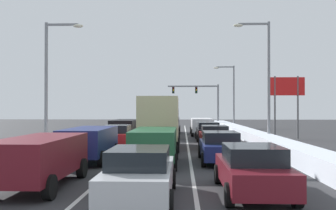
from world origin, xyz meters
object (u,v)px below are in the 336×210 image
(sedan_white_left_lane_fifth, at_px, (136,127))
(traffic_light_gantry, at_px, (202,96))
(box_truck_center_lane_third, at_px, (160,120))
(suv_maroon_left_lane_nearest, at_px, (40,157))
(sedan_red_left_lane_third, at_px, (118,136))
(sedan_red_right_lane_third, at_px, (214,137))
(suv_green_center_lane_second, at_px, (155,143))
(suv_black_left_lane_fourth, at_px, (125,127))
(suv_navy_left_lane_second, at_px, (90,141))
(street_lamp_right_near, at_px, (264,72))
(sedan_maroon_right_lane_nearest, at_px, (252,169))
(suv_charcoal_center_lane_fifth, at_px, (170,124))
(suv_white_right_lane_fifth, at_px, (201,125))
(roadside_sign_right, at_px, (286,93))
(street_lamp_right_mid, at_px, (231,91))
(street_lamp_left_mid, at_px, (51,73))
(sedan_black_right_lane_fourth, at_px, (208,131))
(sedan_navy_right_lane_second, at_px, (220,147))
(suv_tan_center_lane_fourth, at_px, (167,127))

(sedan_white_left_lane_fifth, height_order, traffic_light_gantry, traffic_light_gantry)
(box_truck_center_lane_third, relative_size, suv_maroon_left_lane_nearest, 1.47)
(sedan_red_left_lane_third, bearing_deg, sedan_red_right_lane_third, -4.60)
(suv_green_center_lane_second, distance_m, sedan_white_left_lane_fifth, 20.49)
(sedan_red_right_lane_third, bearing_deg, suv_black_left_lane_fourth, 136.39)
(suv_navy_left_lane_second, height_order, suv_black_left_lane_fourth, same)
(suv_black_left_lane_fourth, distance_m, street_lamp_right_near, 12.57)
(sedan_maroon_right_lane_nearest, xyz_separation_m, suv_charcoal_center_lane_fifth, (-3.43, 27.91, 0.25))
(suv_white_right_lane_fifth, height_order, roadside_sign_right, roadside_sign_right)
(street_lamp_right_mid, height_order, street_lamp_left_mid, street_lamp_left_mid)
(sedan_black_right_lane_fourth, height_order, street_lamp_left_mid, street_lamp_left_mid)
(suv_white_right_lane_fifth, height_order, box_truck_center_lane_third, box_truck_center_lane_third)
(sedan_red_right_lane_third, relative_size, sedan_black_right_lane_fourth, 1.00)
(suv_white_right_lane_fifth, height_order, suv_charcoal_center_lane_fifth, same)
(street_lamp_right_near, xyz_separation_m, street_lamp_right_mid, (0.24, 19.80, -0.46))
(suv_charcoal_center_lane_fifth, xyz_separation_m, sedan_red_left_lane_third, (-3.17, -14.20, -0.25))
(sedan_white_left_lane_fifth, bearing_deg, street_lamp_left_mid, -108.16)
(suv_black_left_lane_fourth, bearing_deg, suv_white_right_lane_fifth, 34.58)
(sedan_maroon_right_lane_nearest, xyz_separation_m, roadside_sign_right, (7.02, 21.12, 3.25))
(suv_maroon_left_lane_nearest, relative_size, suv_black_left_lane_fourth, 1.00)
(sedan_red_right_lane_third, bearing_deg, street_lamp_left_mid, -179.85)
(suv_black_left_lane_fourth, bearing_deg, sedan_white_left_lane_fifth, 87.98)
(sedan_navy_right_lane_second, xyz_separation_m, sedan_white_left_lane_fifth, (-6.60, 19.22, 0.00))
(box_truck_center_lane_third, bearing_deg, traffic_light_gantry, 81.62)
(box_truck_center_lane_third, bearing_deg, suv_navy_left_lane_second, -117.77)
(box_truck_center_lane_third, bearing_deg, street_lamp_left_mid, 176.43)
(suv_navy_left_lane_second, bearing_deg, suv_white_right_lane_fifth, 70.11)
(street_lamp_right_near, bearing_deg, suv_maroon_left_lane_nearest, -126.21)
(suv_white_right_lane_fifth, height_order, street_lamp_right_mid, street_lamp_right_mid)
(sedan_red_right_lane_third, height_order, sedan_white_left_lane_fifth, same)
(suv_charcoal_center_lane_fifth, xyz_separation_m, suv_maroon_left_lane_nearest, (-3.49, -27.18, 0.00))
(sedan_black_right_lane_fourth, height_order, sedan_red_left_lane_third, same)
(sedan_white_left_lane_fifth, height_order, street_lamp_right_mid, street_lamp_right_mid)
(sedan_red_left_lane_third, xyz_separation_m, roadside_sign_right, (13.62, 7.40, 3.25))
(suv_navy_left_lane_second, bearing_deg, sedan_navy_right_lane_second, 0.08)
(sedan_navy_right_lane_second, relative_size, sedan_red_right_lane_third, 1.00)
(suv_maroon_left_lane_nearest, height_order, street_lamp_left_mid, street_lamp_left_mid)
(sedan_black_right_lane_fourth, xyz_separation_m, suv_maroon_left_lane_nearest, (-6.91, -18.15, 0.25))
(suv_white_right_lane_fifth, xyz_separation_m, suv_navy_left_lane_second, (-6.51, -18.01, 0.00))
(sedan_black_right_lane_fourth, relative_size, suv_green_center_lane_second, 0.92)
(sedan_maroon_right_lane_nearest, height_order, suv_navy_left_lane_second, suv_navy_left_lane_second)
(suv_white_right_lane_fifth, xyz_separation_m, suv_maroon_left_lane_nearest, (-6.68, -23.93, 0.00))
(suv_navy_left_lane_second, bearing_deg, sedan_white_left_lane_fifth, 90.39)
(suv_navy_left_lane_second, height_order, street_lamp_left_mid, street_lamp_left_mid)
(box_truck_center_lane_third, xyz_separation_m, suv_black_left_lane_fourth, (-3.51, 7.26, -0.88))
(suv_navy_left_lane_second, relative_size, roadside_sign_right, 0.89)
(suv_charcoal_center_lane_fifth, height_order, street_lamp_right_near, street_lamp_right_near)
(sedan_maroon_right_lane_nearest, distance_m, traffic_light_gantry, 42.78)
(sedan_maroon_right_lane_nearest, distance_m, suv_tan_center_lane_fourth, 21.74)
(box_truck_center_lane_third, height_order, suv_black_left_lane_fourth, box_truck_center_lane_third)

